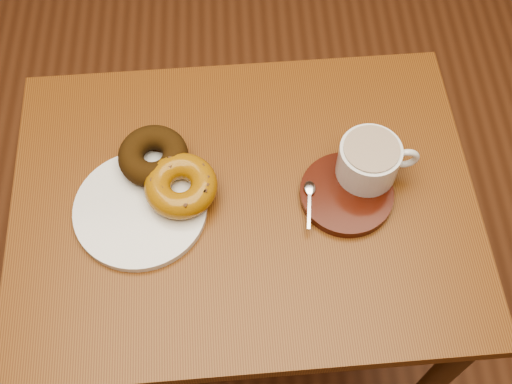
{
  "coord_description": "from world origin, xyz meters",
  "views": [
    {
      "loc": [
        0.18,
        -0.5,
        1.65
      ],
      "look_at": [
        0.2,
        0.01,
        0.74
      ],
      "focal_mm": 45.0,
      "sensor_mm": 36.0,
      "label": 1
    }
  ],
  "objects_px": {
    "cafe_table": "(245,229)",
    "coffee_cup": "(370,160)",
    "saucer": "(346,194)",
    "donut_plate": "(140,209)"
  },
  "relations": [
    {
      "from": "cafe_table",
      "to": "coffee_cup",
      "type": "bearing_deg",
      "value": 7.03
    },
    {
      "from": "saucer",
      "to": "cafe_table",
      "type": "bearing_deg",
      "value": 178.54
    },
    {
      "from": "cafe_table",
      "to": "donut_plate",
      "type": "distance_m",
      "value": 0.21
    },
    {
      "from": "coffee_cup",
      "to": "donut_plate",
      "type": "bearing_deg",
      "value": -172.23
    },
    {
      "from": "donut_plate",
      "to": "cafe_table",
      "type": "bearing_deg",
      "value": 5.11
    },
    {
      "from": "cafe_table",
      "to": "saucer",
      "type": "height_order",
      "value": "saucer"
    },
    {
      "from": "cafe_table",
      "to": "coffee_cup",
      "type": "relative_size",
      "value": 5.93
    },
    {
      "from": "cafe_table",
      "to": "donut_plate",
      "type": "height_order",
      "value": "donut_plate"
    },
    {
      "from": "donut_plate",
      "to": "saucer",
      "type": "height_order",
      "value": "saucer"
    },
    {
      "from": "saucer",
      "to": "donut_plate",
      "type": "bearing_deg",
      "value": -178.17
    }
  ]
}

